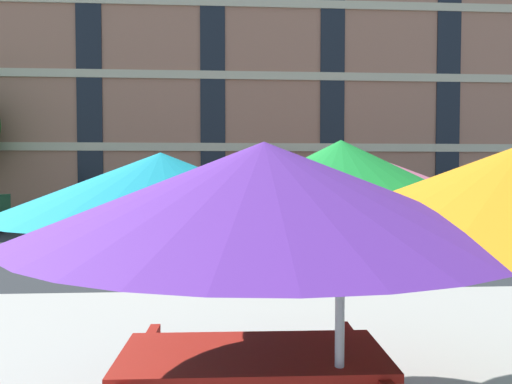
# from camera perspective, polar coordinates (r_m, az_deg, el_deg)

# --- Properties ---
(ground_plane) EXTENTS (120.00, 120.00, 0.00)m
(ground_plane) POSITION_cam_1_polar(r_m,az_deg,el_deg) (12.00, -6.69, -7.30)
(ground_plane) COLOR #2D3033
(sidewalk_far) EXTENTS (56.00, 3.60, 0.12)m
(sidewalk_far) POSITION_cam_1_polar(r_m,az_deg,el_deg) (18.72, -5.52, -3.69)
(sidewalk_far) COLOR #B2ADA3
(sidewalk_far) RESTS_ON ground
(apartment_building) EXTENTS (37.76, 12.08, 16.00)m
(apartment_building) POSITION_cam_1_polar(r_m,az_deg,el_deg) (27.48, -4.95, 14.85)
(apartment_building) COLOR #A87056
(apartment_building) RESTS_ON ground
(sedan_blue) EXTENTS (4.40, 1.98, 1.78)m
(sedan_blue) POSITION_cam_1_polar(r_m,az_deg,el_deg) (15.81, -13.96, -1.59)
(sedan_blue) COLOR navy
(sedan_blue) RESTS_ON ground
(pickup_red) EXTENTS (5.10, 2.12, 2.20)m
(pickup_red) POSITION_cam_1_polar(r_m,az_deg,el_deg) (15.83, 7.54, -1.26)
(pickup_red) COLOR #B21E19
(pickup_red) RESTS_ON ground
(patio_umbrella) EXTENTS (4.13, 3.84, 2.19)m
(patio_umbrella) POSITION_cam_1_polar(r_m,az_deg,el_deg) (2.90, 10.41, 1.15)
(patio_umbrella) COLOR silver
(patio_umbrella) RESTS_ON ground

